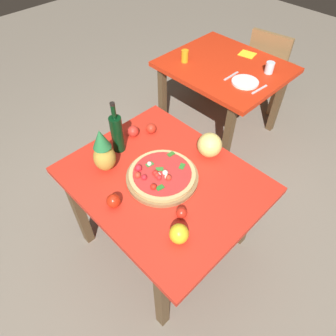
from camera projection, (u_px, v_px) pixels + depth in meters
ground_plane at (164, 239)px, 2.31m from camera, size 10.00×10.00×0.00m
display_table at (163, 187)px, 1.85m from camera, size 1.11×0.91×0.72m
background_table at (224, 75)px, 2.73m from camera, size 1.03×0.89×0.72m
dining_chair at (269, 66)px, 3.11m from camera, size 0.46×0.46×0.85m
pizza_board at (162, 177)px, 1.77m from camera, size 0.42×0.42×0.02m
pizza at (161, 174)px, 1.75m from camera, size 0.39×0.39×0.06m
wine_bottle at (117, 133)px, 1.84m from camera, size 0.08×0.08×0.36m
pineapple_left at (104, 152)px, 1.73m from camera, size 0.13×0.13×0.30m
melon at (210, 145)px, 1.86m from camera, size 0.15×0.15×0.15m
bell_pepper at (179, 234)px, 1.47m from camera, size 0.10×0.10×0.11m
tomato_near_board at (181, 213)px, 1.58m from camera, size 0.06×0.06×0.06m
tomato_beside_pepper at (114, 201)px, 1.62m from camera, size 0.08×0.08×0.08m
tomato_at_corner at (151, 128)px, 2.03m from camera, size 0.07×0.07×0.07m
tomato_by_bottle at (133, 131)px, 2.00m from camera, size 0.08×0.08×0.08m
drinking_glass_juice at (185, 56)px, 2.65m from camera, size 0.06×0.06×0.11m
drinking_glass_water at (270, 68)px, 2.53m from camera, size 0.07×0.07×0.09m
dinner_plate at (245, 82)px, 2.46m from camera, size 0.22×0.22×0.02m
fork_utensil at (231, 76)px, 2.53m from camera, size 0.02×0.18×0.01m
knife_utensil at (260, 89)px, 2.39m from camera, size 0.03×0.18×0.01m
napkin_folded at (247, 54)px, 2.78m from camera, size 0.16×0.15×0.01m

